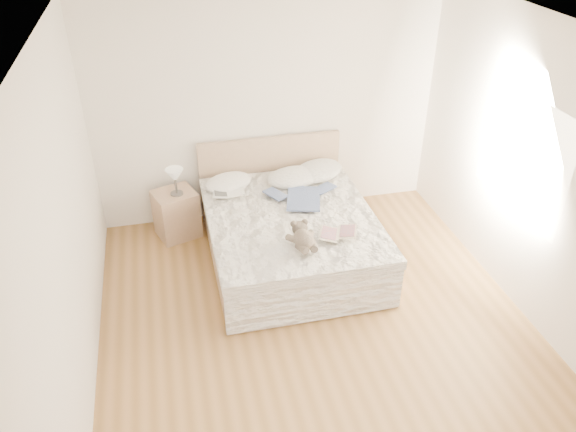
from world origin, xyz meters
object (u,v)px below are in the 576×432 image
Objects in this scene: bed at (289,233)px; table_lamp at (175,177)px; photo_book at (228,192)px; teddy_bear at (304,245)px; childrens_book at (338,233)px; nightstand at (176,214)px.

bed is 1.41m from table_lamp.
teddy_bear is (0.55, -1.21, 0.02)m from photo_book.
childrens_book is at bearing -40.42° from table_lamp.
teddy_bear reaches higher than childrens_book.
bed is 6.86× the size of table_lamp.
photo_book is 1.01× the size of teddy_bear.
bed is at bearing -37.41° from photo_book.
photo_book reaches higher than nightstand.
nightstand is 1.88m from teddy_bear.
table_lamp reaches higher than nightstand.
photo_book is (-0.58, 0.48, 0.32)m from bed.
bed is 6.02× the size of teddy_bear.
photo_book is at bearing 140.33° from bed.
nightstand is at bearing 161.30° from childrens_book.
bed is 0.76m from childrens_book.
photo_book is at bearing -22.83° from nightstand.
table_lamp is at bearing 161.55° from childrens_book.
photo_book is at bearing 108.25° from teddy_bear.
childrens_book is (1.49, -1.27, -0.15)m from table_lamp.
table_lamp reaches higher than teddy_bear.
bed is 0.82m from photo_book.
bed is 5.61× the size of childrens_book.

